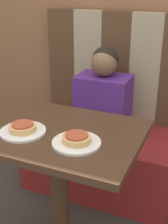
{
  "coord_description": "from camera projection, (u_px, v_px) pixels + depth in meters",
  "views": [
    {
      "loc": [
        0.66,
        -1.21,
        1.45
      ],
      "look_at": [
        0.0,
        0.33,
        0.73
      ],
      "focal_mm": 50.0,
      "sensor_mm": 36.0,
      "label": 1
    }
  ],
  "objects": [
    {
      "name": "wall_back",
      "position": [
        122.0,
        2.0,
        2.17
      ],
      "size": [
        7.0,
        0.05,
        2.6
      ],
      "color": "brown",
      "rests_on": "ground_plane"
    },
    {
      "name": "booth_seat",
      "position": [
        102.0,
        158.0,
        2.3
      ],
      "size": [
        1.07,
        0.58,
        0.46
      ],
      "color": "maroon",
      "rests_on": "ground_plane"
    },
    {
      "name": "booth_backrest",
      "position": [
        116.0,
        68.0,
        2.27
      ],
      "size": [
        1.07,
        0.06,
        0.79
      ],
      "color": "#4C331E",
      "rests_on": "booth_seat"
    },
    {
      "name": "dining_table",
      "position": [
        58.0,
        153.0,
        1.58
      ],
      "size": [
        0.82,
        0.61,
        0.76
      ],
      "color": "#422B1C",
      "rests_on": "ground_plane"
    },
    {
      "name": "person",
      "position": [
        103.0,
        94.0,
        2.11
      ],
      "size": [
        0.35,
        0.24,
        0.59
      ],
      "color": "#4C237A",
      "rests_on": "booth_seat"
    },
    {
      "name": "plate_left",
      "position": [
        23.0,
        131.0,
        1.51
      ],
      "size": [
        0.22,
        0.22,
        0.01
      ],
      "color": "white",
      "rests_on": "dining_table"
    },
    {
      "name": "plate_right",
      "position": [
        76.0,
        143.0,
        1.41
      ],
      "size": [
        0.22,
        0.22,
        0.01
      ],
      "color": "white",
      "rests_on": "dining_table"
    },
    {
      "name": "pizza_left",
      "position": [
        23.0,
        127.0,
        1.5
      ],
      "size": [
        0.13,
        0.13,
        0.04
      ],
      "color": "tan",
      "rests_on": "plate_left"
    },
    {
      "name": "pizza_right",
      "position": [
        76.0,
        138.0,
        1.4
      ],
      "size": [
        0.13,
        0.13,
        0.04
      ],
      "color": "tan",
      "rests_on": "plate_right"
    }
  ]
}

